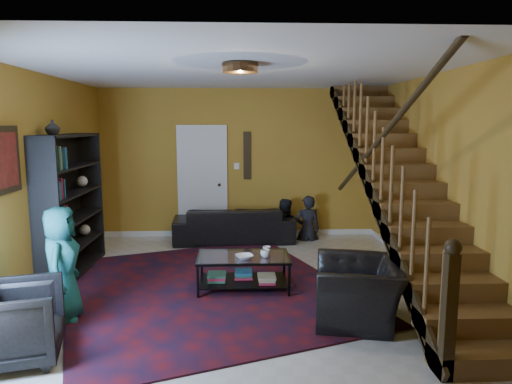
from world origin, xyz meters
TOP-DOWN VIEW (x-y plane):
  - floor at (0.00, 0.00)m, footprint 5.50×5.50m
  - room at (-1.33, 1.33)m, footprint 5.50×5.50m
  - staircase at (2.12, -0.00)m, footprint 0.95×5.02m
  - bookshelf at (-2.40, 0.60)m, footprint 0.35×1.80m
  - door at (-0.70, 2.73)m, footprint 0.82×0.05m
  - framed_picture at (-2.57, -0.90)m, footprint 0.04×0.74m
  - wall_hanging at (0.15, 2.73)m, footprint 0.14×0.03m
  - ceiling_fixture at (0.00, -0.80)m, footprint 0.40×0.40m
  - rug at (-0.45, -0.17)m, footprint 4.54×4.84m
  - sofa at (-0.11, 2.30)m, footprint 2.23×0.97m
  - armchair_left at (-2.05, -1.93)m, footprint 0.96×0.94m
  - armchair_right at (1.27, -1.19)m, footprint 1.06×1.17m
  - person_adult_a at (1.26, 2.35)m, footprint 0.48×0.32m
  - person_adult_b at (0.82, 2.35)m, footprint 0.65×0.54m
  - person_child at (-1.95, -1.05)m, footprint 0.47×0.66m
  - coffee_table at (0.03, -0.19)m, footprint 1.19×0.69m
  - cup_a at (0.31, -0.27)m, footprint 0.12×0.12m
  - cup_b at (0.34, -0.12)m, footprint 0.13×0.13m
  - bowl at (0.05, -0.34)m, footprint 0.27×0.27m
  - vase at (-2.41, 0.10)m, footprint 0.18×0.18m
  - popcorn_bucket at (-2.10, -0.59)m, footprint 0.15×0.15m

SIDE VIEW (x-z plane):
  - floor at x=0.00m, z-range 0.00..0.00m
  - rug at x=-0.45m, z-range 0.00..0.02m
  - room at x=-1.33m, z-range -2.70..2.80m
  - popcorn_bucket at x=-2.10m, z-range 0.02..0.17m
  - person_adult_b at x=0.82m, z-range -0.45..0.78m
  - person_adult_a at x=1.26m, z-range -0.45..0.84m
  - coffee_table at x=0.03m, z-range 0.03..0.49m
  - sofa at x=-0.11m, z-range 0.00..0.64m
  - armchair_right at x=1.27m, z-range 0.00..0.66m
  - armchair_left at x=-2.05m, z-range 0.00..0.72m
  - bowl at x=0.05m, z-range 0.45..0.51m
  - cup_a at x=0.31m, z-range 0.45..0.55m
  - cup_b at x=0.34m, z-range 0.45..0.55m
  - person_child at x=-1.95m, z-range 0.00..1.27m
  - bookshelf at x=-2.40m, z-range -0.04..1.96m
  - door at x=-0.70m, z-range 0.00..2.05m
  - staircase at x=2.12m, z-range -0.19..2.99m
  - wall_hanging at x=0.15m, z-range 1.10..2.00m
  - framed_picture at x=-2.57m, z-range 1.38..2.12m
  - vase at x=-2.41m, z-range 2.00..2.19m
  - ceiling_fixture at x=0.00m, z-range 2.69..2.79m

